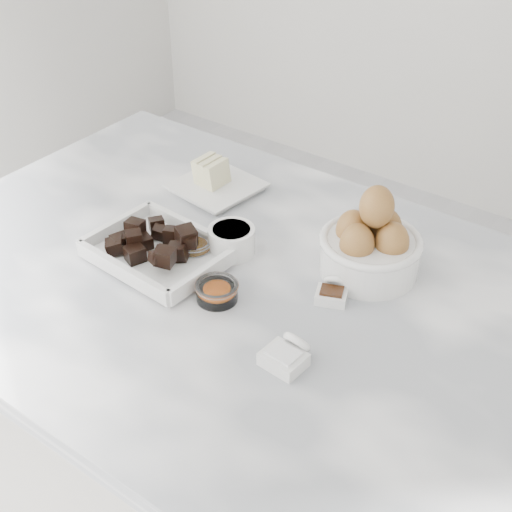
{
  "coord_description": "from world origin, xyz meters",
  "views": [
    {
      "loc": [
        0.59,
        -0.74,
        1.66
      ],
      "look_at": [
        0.02,
        0.03,
        0.98
      ],
      "focal_mm": 50.0,
      "sensor_mm": 36.0,
      "label": 1
    }
  ],
  "objects": [
    {
      "name": "cabinet",
      "position": [
        0.0,
        0.0,
        0.45
      ],
      "size": [
        1.1,
        0.7,
        0.9
      ],
      "primitive_type": "cube",
      "color": "beige",
      "rests_on": "ground"
    },
    {
      "name": "marble_slab",
      "position": [
        0.0,
        0.0,
        0.92
      ],
      "size": [
        1.2,
        0.8,
        0.04
      ],
      "primitive_type": "cube",
      "color": "white",
      "rests_on": "cabinet"
    },
    {
      "name": "sugar_ramekin",
      "position": [
        -0.05,
        0.06,
        0.97
      ],
      "size": [
        0.08,
        0.08,
        0.05
      ],
      "color": "white",
      "rests_on": "marble_slab"
    },
    {
      "name": "chocolate_dish",
      "position": [
        -0.14,
        -0.03,
        0.96
      ],
      "size": [
        0.24,
        0.19,
        0.06
      ],
      "color": "white",
      "rests_on": "marble_slab"
    },
    {
      "name": "egg_bowl",
      "position": [
        0.17,
        0.15,
        0.99
      ],
      "size": [
        0.17,
        0.17,
        0.16
      ],
      "color": "white",
      "rests_on": "marble_slab"
    },
    {
      "name": "vanilla_spoon",
      "position": [
        0.15,
        0.05,
        0.95
      ],
      "size": [
        0.06,
        0.07,
        0.04
      ],
      "color": "white",
      "rests_on": "marble_slab"
    },
    {
      "name": "salt_spoon",
      "position": [
        0.18,
        -0.11,
        0.96
      ],
      "size": [
        0.06,
        0.08,
        0.05
      ],
      "color": "white",
      "rests_on": "marble_slab"
    },
    {
      "name": "zest_bowl",
      "position": [
        0.01,
        -0.06,
        0.96
      ],
      "size": [
        0.07,
        0.07,
        0.03
      ],
      "color": "white",
      "rests_on": "marble_slab"
    },
    {
      "name": "honey_bowl",
      "position": [
        -0.11,
        0.02,
        0.95
      ],
      "size": [
        0.07,
        0.07,
        0.03
      ],
      "color": "white",
      "rests_on": "marble_slab"
    },
    {
      "name": "butter_plate",
      "position": [
        -0.21,
        0.21,
        0.96
      ],
      "size": [
        0.17,
        0.17,
        0.06
      ],
      "color": "white",
      "rests_on": "marble_slab"
    }
  ]
}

